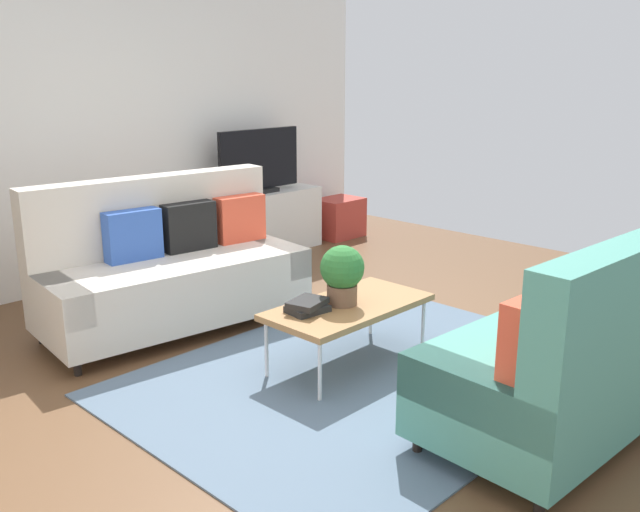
{
  "coord_description": "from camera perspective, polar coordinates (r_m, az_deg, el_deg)",
  "views": [
    {
      "loc": [
        -3.0,
        -2.86,
        1.88
      ],
      "look_at": [
        0.23,
        0.27,
        0.65
      ],
      "focal_mm": 39.0,
      "sensor_mm": 36.0,
      "label": 1
    }
  ],
  "objects": [
    {
      "name": "vase_0",
      "position": [
        6.81,
        -9.05,
        5.25
      ],
      "size": [
        0.14,
        0.14,
        0.15
      ],
      "primitive_type": "cylinder",
      "color": "#B24C4C",
      "rests_on": "tv_console"
    },
    {
      "name": "couch_beige",
      "position": [
        5.22,
        -12.18,
        -0.93
      ],
      "size": [
        1.99,
        1.06,
        1.1
      ],
      "rotation": [
        0.0,
        0.0,
        3.02
      ],
      "color": "beige",
      "rests_on": "ground_plane"
    },
    {
      "name": "coffee_table",
      "position": [
        4.45,
        2.35,
        -4.27
      ],
      "size": [
        1.1,
        0.56,
        0.42
      ],
      "color": "#9E7042",
      "rests_on": "ground_plane"
    },
    {
      "name": "storage_trunk",
      "position": [
        7.9,
        1.54,
        3.16
      ],
      "size": [
        0.52,
        0.4,
        0.44
      ],
      "primitive_type": "cube",
      "color": "#B2382D",
      "rests_on": "ground_plane"
    },
    {
      "name": "bottle_1",
      "position": [
        6.91,
        -6.67,
        5.66
      ],
      "size": [
        0.05,
        0.05,
        0.19
      ],
      "primitive_type": "cylinder",
      "color": "orange",
      "rests_on": "tv_console"
    },
    {
      "name": "ground_plane",
      "position": [
        4.55,
        0.42,
        -9.1
      ],
      "size": [
        7.68,
        7.68,
        0.0
      ],
      "primitive_type": "plane",
      "color": "brown"
    },
    {
      "name": "table_book_1",
      "position": [
        4.27,
        -1.08,
        -3.85
      ],
      "size": [
        0.28,
        0.23,
        0.04
      ],
      "primitive_type": "cube",
      "rotation": [
        0.0,
        0.0,
        0.24
      ],
      "color": "#262626",
      "rests_on": "table_book_0"
    },
    {
      "name": "tv_console",
      "position": [
        7.2,
        -4.99,
        2.72
      ],
      "size": [
        1.4,
        0.44,
        0.64
      ],
      "primitive_type": "cube",
      "color": "silver",
      "rests_on": "ground_plane"
    },
    {
      "name": "tv",
      "position": [
        7.08,
        -5.01,
        7.7
      ],
      "size": [
        1.0,
        0.2,
        0.64
      ],
      "color": "black",
      "rests_on": "tv_console"
    },
    {
      "name": "couch_green",
      "position": [
        3.94,
        20.9,
        -7.11
      ],
      "size": [
        1.94,
        0.94,
        1.1
      ],
      "rotation": [
        0.0,
        0.0,
        -0.05
      ],
      "color": "teal",
      "rests_on": "ground_plane"
    },
    {
      "name": "bottle_0",
      "position": [
        6.85,
        -7.28,
        5.7
      ],
      "size": [
        0.04,
        0.04,
        0.23
      ],
      "primitive_type": "cylinder",
      "color": "#3F8C4C",
      "rests_on": "tv_console"
    },
    {
      "name": "wall_far",
      "position": [
        6.42,
        -18.26,
        10.7
      ],
      "size": [
        6.4,
        0.12,
        2.9
      ],
      "primitive_type": "cube",
      "color": "white",
      "rests_on": "ground_plane"
    },
    {
      "name": "potted_plant",
      "position": [
        4.37,
        1.83,
        -1.35
      ],
      "size": [
        0.28,
        0.28,
        0.38
      ],
      "color": "brown",
      "rests_on": "coffee_table"
    },
    {
      "name": "table_book_0",
      "position": [
        4.29,
        -1.08,
        -4.35
      ],
      "size": [
        0.26,
        0.2,
        0.04
      ],
      "primitive_type": "cube",
      "rotation": [
        0.0,
        0.0,
        -0.11
      ],
      "color": "#262626",
      "rests_on": "coffee_table"
    },
    {
      "name": "area_rug",
      "position": [
        4.44,
        3.81,
        -9.74
      ],
      "size": [
        2.9,
        2.2,
        0.01
      ],
      "primitive_type": "cube",
      "color": "slate",
      "rests_on": "ground_plane"
    }
  ]
}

